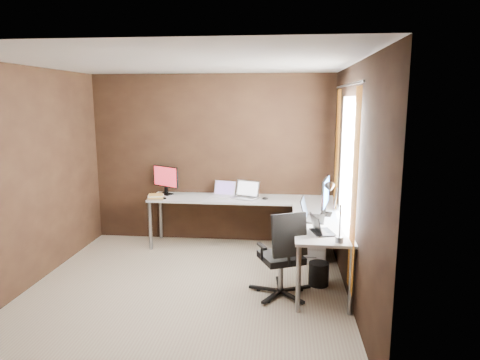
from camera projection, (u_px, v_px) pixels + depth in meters
name	position (u px, v px, depth m)	size (l,w,h in m)	color
room	(216.00, 178.00, 4.67)	(3.60, 3.60, 2.50)	#B7AD8E
desk	(266.00, 210.00, 5.68)	(2.65, 2.25, 0.73)	silver
drawer_pedestal	(309.00, 236.00, 5.80)	(0.42, 0.50, 0.60)	silver
monitor_left	(166.00, 178.00, 6.37)	(0.43, 0.27, 0.42)	black
monitor_right	(325.00, 194.00, 5.22)	(0.18, 0.55, 0.46)	black
laptop_white	(223.00, 193.00, 6.25)	(0.38, 0.31, 0.22)	silver
laptop_silver	(246.00, 194.00, 6.15)	(0.44, 0.38, 0.24)	silver
laptop_black_big	(310.00, 215.00, 5.05)	(0.32, 0.42, 0.26)	black
laptop_black_small	(320.00, 229.00, 4.52)	(0.28, 0.34, 0.20)	black
book_stack	(156.00, 197.00, 6.08)	(0.25, 0.21, 0.07)	#91714E
mouse_left	(164.00, 198.00, 6.07)	(0.08, 0.05, 0.03)	black
mouse_corner	(265.00, 198.00, 6.05)	(0.09, 0.06, 0.04)	black
desk_lamp	(333.00, 204.00, 4.23)	(0.19, 0.22, 0.59)	slate
office_chair	(282.00, 271.00, 4.66)	(0.55, 0.58, 0.97)	black
wastebasket	(319.00, 274.00, 4.96)	(0.23, 0.23, 0.27)	black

